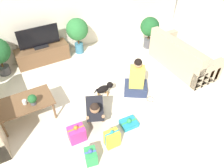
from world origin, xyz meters
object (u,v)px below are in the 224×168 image
at_px(dog, 105,88).
at_px(gift_box_d, 112,138).
at_px(gift_box_b, 77,134).
at_px(gift_box_c, 91,156).
at_px(person_sitting, 136,81).
at_px(gift_box_a, 129,123).
at_px(tabletop_plant, 32,99).
at_px(person_kneeling, 95,109).
at_px(coffee_table, 25,104).
at_px(tv_console, 43,54).
at_px(tv, 39,39).
at_px(mug, 25,102).
at_px(gift_bag_a, 150,105).
at_px(sofa_right, 182,58).
at_px(potted_plant_back_right, 77,31).
at_px(potted_plant_corner_right, 150,28).

bearing_deg(dog, gift_box_d, 154.80).
height_order(gift_box_b, gift_box_c, gift_box_b).
height_order(person_sitting, gift_box_a, person_sitting).
distance_m(gift_box_b, tabletop_plant, 1.06).
distance_m(person_kneeling, gift_box_c, 0.93).
height_order(coffee_table, gift_box_d, coffee_table).
height_order(tv_console, dog, tv_console).
bearing_deg(tabletop_plant, tv, 71.07).
xyz_separation_m(person_kneeling, mug, (-1.16, 0.65, 0.19)).
distance_m(tv_console, tv, 0.48).
bearing_deg(tv, gift_box_b, -93.66).
xyz_separation_m(coffee_table, mug, (0.01, -0.06, 0.09)).
bearing_deg(gift_bag_a, gift_box_d, -162.35).
distance_m(person_kneeling, gift_box_b, 0.59).
distance_m(person_sitting, dog, 0.73).
xyz_separation_m(sofa_right, mug, (-3.97, 0.09, 0.22)).
relative_size(gift_box_a, gift_box_b, 0.93).
bearing_deg(gift_box_a, mug, 146.84).
height_order(potted_plant_back_right, gift_box_d, potted_plant_back_right).
relative_size(person_kneeling, person_sitting, 0.84).
height_order(tv_console, potted_plant_corner_right, potted_plant_corner_right).
bearing_deg(gift_box_b, gift_box_c, -85.92).
bearing_deg(person_kneeling, tv_console, 119.98).
distance_m(tv_console, mug, 2.14).
bearing_deg(gift_bag_a, sofa_right, 27.74).
height_order(dog, gift_box_b, gift_box_b).
distance_m(sofa_right, gift_box_b, 3.41).
distance_m(tv_console, person_kneeling, 2.63).
relative_size(coffee_table, person_sitting, 1.11).
relative_size(tv, mug, 8.79).
height_order(sofa_right, gift_box_a, sofa_right).
distance_m(potted_plant_corner_right, gift_bag_a, 2.68).
height_order(coffee_table, gift_bag_a, coffee_table).
height_order(dog, gift_bag_a, gift_bag_a).
relative_size(potted_plant_back_right, gift_bag_a, 3.11).
height_order(sofa_right, gift_box_b, sofa_right).
distance_m(tv_console, dog, 2.21).
height_order(tv, gift_bag_a, tv).
bearing_deg(gift_box_c, dog, 53.95).
height_order(coffee_table, gift_box_c, coffee_table).
relative_size(sofa_right, tabletop_plant, 8.16).
relative_size(person_sitting, dog, 1.93).
xyz_separation_m(tv, potted_plant_corner_right, (2.98, -0.79, -0.09)).
bearing_deg(coffee_table, potted_plant_back_right, 44.13).
xyz_separation_m(tv, gift_box_c, (-0.14, -3.39, -0.57)).
distance_m(sofa_right, potted_plant_back_right, 2.91).
relative_size(gift_box_c, gift_bag_a, 0.95).
relative_size(potted_plant_corner_right, person_sitting, 0.97).
distance_m(coffee_table, gift_box_c, 1.68).
distance_m(person_kneeling, dog, 0.77).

